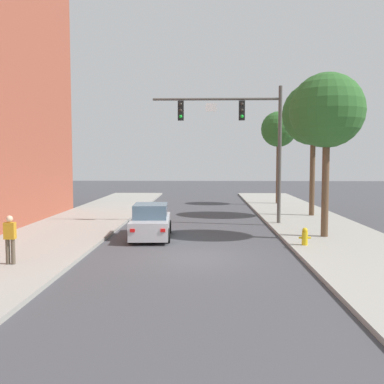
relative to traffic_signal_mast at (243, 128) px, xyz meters
name	(u,v)px	position (x,y,z in m)	size (l,w,h in m)	color
ground_plane	(191,258)	(-2.59, -8.17, -5.37)	(120.00, 120.00, 0.00)	#424247
sidewalk_left	(19,255)	(-9.09, -8.17, -5.29)	(5.00, 60.00, 0.15)	#99968E
sidewalk_right	(368,257)	(3.91, -8.17, -5.29)	(5.00, 60.00, 0.15)	#99968E
traffic_signal_mast	(243,128)	(0.00, 0.00, 0.00)	(7.06, 0.38, 7.50)	#514C47
car_lead_silver	(151,222)	(-4.60, -4.05, -4.64)	(2.02, 4.32, 1.60)	#B7B7BC
pedestrian_sidewalk_left_walker	(10,237)	(-8.58, -9.98, -4.30)	(0.36, 0.22, 1.64)	brown
fire_hydrant	(305,236)	(2.01, -6.37, -4.86)	(0.48, 0.24, 0.72)	gold
street_tree_nearest	(327,111)	(3.37, -4.28, 0.44)	(3.35, 3.35, 7.37)	brown
street_tree_second	(314,114)	(4.65, 3.42, 1.09)	(3.88, 3.88, 8.27)	brown
street_tree_third	(279,130)	(3.79, 11.06, 0.64)	(2.82, 2.82, 7.34)	brown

